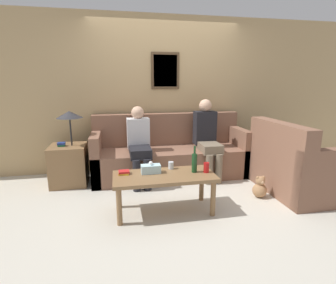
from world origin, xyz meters
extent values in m
plane|color=beige|center=(0.00, 0.00, 0.00)|extent=(16.00, 16.00, 0.00)
cube|color=tan|center=(0.00, 0.95, 1.30)|extent=(9.00, 0.06, 2.60)
cube|color=#4C3823|center=(0.00, 0.90, 1.70)|extent=(0.48, 0.02, 0.60)
cube|color=silver|center=(0.00, 0.90, 1.70)|extent=(0.40, 0.01, 0.52)
cube|color=brown|center=(0.00, 0.45, 0.23)|extent=(2.48, 0.84, 0.46)
cube|color=brown|center=(0.00, 0.77, 0.73)|extent=(2.48, 0.20, 0.54)
cube|color=brown|center=(-1.17, 0.45, 0.38)|extent=(0.14, 0.84, 0.76)
cube|color=brown|center=(1.17, 0.45, 0.38)|extent=(0.14, 0.84, 0.76)
cube|color=brown|center=(1.61, -0.53, 0.23)|extent=(0.84, 1.21, 0.46)
cube|color=brown|center=(1.29, -0.53, 0.73)|extent=(0.20, 1.21, 0.54)
cube|color=brown|center=(1.61, -1.06, 0.38)|extent=(0.84, 0.14, 0.76)
cube|color=brown|center=(1.61, 0.01, 0.38)|extent=(0.84, 0.14, 0.76)
cube|color=olive|center=(-0.33, -0.74, 0.45)|extent=(1.19, 0.53, 0.04)
cylinder|color=olive|center=(-0.86, -0.95, 0.21)|extent=(0.06, 0.06, 0.43)
cylinder|color=olive|center=(0.21, -0.95, 0.21)|extent=(0.06, 0.06, 0.43)
cylinder|color=olive|center=(-0.86, -0.54, 0.21)|extent=(0.06, 0.06, 0.43)
cylinder|color=olive|center=(0.21, -0.54, 0.21)|extent=(0.06, 0.06, 0.43)
cube|color=olive|center=(-1.58, 0.40, 0.30)|extent=(0.52, 0.52, 0.60)
cylinder|color=#262628|center=(-1.51, 0.40, 0.81)|extent=(0.02, 0.02, 0.43)
cone|color=#2D2D33|center=(-1.51, 0.40, 1.06)|extent=(0.37, 0.37, 0.10)
cube|color=#237547|center=(-1.65, 0.37, 0.61)|extent=(0.10, 0.08, 0.03)
cube|color=navy|center=(-1.65, 0.37, 0.64)|extent=(0.11, 0.10, 0.03)
cylinder|color=#19421E|center=(0.04, -0.73, 0.58)|extent=(0.06, 0.06, 0.22)
cylinder|color=#19421E|center=(0.04, -0.73, 0.74)|extent=(0.02, 0.02, 0.10)
cylinder|color=silver|center=(-0.21, -0.55, 0.51)|extent=(0.07, 0.07, 0.09)
cube|color=gold|center=(-0.79, -0.63, 0.47)|extent=(0.13, 0.12, 0.02)
cube|color=red|center=(-0.79, -0.63, 0.50)|extent=(0.13, 0.10, 0.02)
cylinder|color=red|center=(0.18, -0.76, 0.53)|extent=(0.07, 0.07, 0.12)
cube|color=silver|center=(-0.47, -0.65, 0.52)|extent=(0.23, 0.12, 0.10)
sphere|color=white|center=(-0.47, -0.65, 0.59)|extent=(0.05, 0.05, 0.05)
cube|color=black|center=(-0.52, 0.17, 0.51)|extent=(0.31, 0.49, 0.14)
cylinder|color=black|center=(-0.60, -0.08, 0.23)|extent=(0.11, 0.11, 0.46)
cylinder|color=black|center=(-0.45, -0.08, 0.23)|extent=(0.11, 0.11, 0.46)
cube|color=silver|center=(-0.52, 0.41, 0.74)|extent=(0.34, 0.22, 0.46)
sphere|color=tan|center=(-0.52, 0.41, 1.06)|extent=(0.19, 0.19, 0.19)
cube|color=#756651|center=(0.57, 0.21, 0.51)|extent=(0.31, 0.48, 0.14)
cylinder|color=#756651|center=(0.49, -0.03, 0.23)|extent=(0.11, 0.11, 0.46)
cylinder|color=#756651|center=(0.65, -0.03, 0.23)|extent=(0.11, 0.11, 0.46)
cube|color=black|center=(0.57, 0.45, 0.78)|extent=(0.34, 0.22, 0.54)
sphere|color=tan|center=(0.57, 0.45, 1.15)|extent=(0.20, 0.20, 0.20)
sphere|color=#A87A51|center=(1.01, -0.60, 0.10)|extent=(0.19, 0.19, 0.19)
sphere|color=#A87A51|center=(1.01, -0.60, 0.23)|extent=(0.12, 0.12, 0.12)
sphere|color=#A87A51|center=(0.96, -0.60, 0.28)|extent=(0.04, 0.04, 0.04)
sphere|color=#A87A51|center=(1.05, -0.60, 0.28)|extent=(0.04, 0.04, 0.04)
sphere|color=tan|center=(1.01, -0.65, 0.23)|extent=(0.05, 0.05, 0.05)
camera|label=1|loc=(-0.85, -3.59, 1.53)|focal=28.00mm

